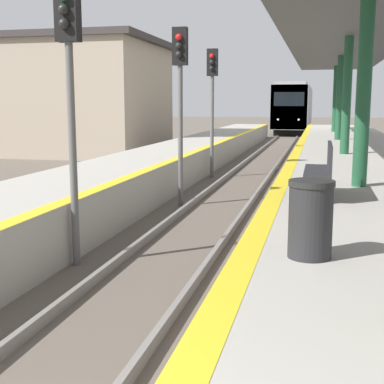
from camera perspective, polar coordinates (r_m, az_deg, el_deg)
The scene contains 8 objects.
train at distance 51.69m, azimuth 10.91°, elevation 8.83°, with size 2.84×20.06×4.26m.
signal_near at distance 8.55m, azimuth -12.95°, elevation 12.54°, with size 0.36×0.31×4.40m.
signal_mid at distance 13.39m, azimuth -1.28°, elevation 11.58°, with size 0.36×0.31×4.40m.
signal_far at distance 18.58m, azimuth 2.17°, elevation 10.98°, with size 0.36×0.31×4.40m.
station_canopy at distance 17.66m, azimuth 16.46°, elevation 15.71°, with size 4.05×34.16×3.81m.
trash_bin at distance 5.64m, azimuth 12.52°, elevation -2.83°, with size 0.47×0.47×0.81m.
bench at distance 9.31m, azimuth 13.67°, elevation 2.39°, with size 0.44×1.55×0.92m.
station_building at distance 30.28m, azimuth -16.92°, elevation 9.69°, with size 14.35×8.26×5.81m.
Camera 1 is at (2.36, -1.07, 2.59)m, focal length 50.00 mm.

